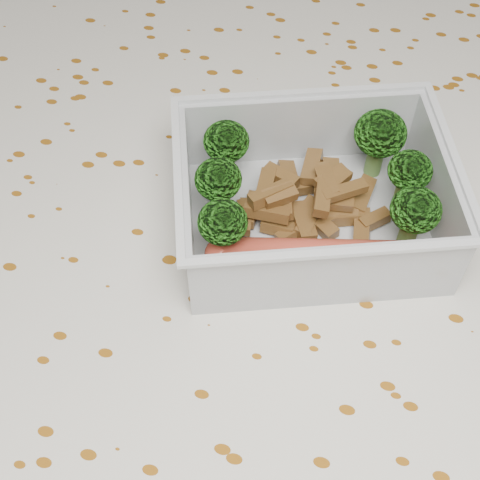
# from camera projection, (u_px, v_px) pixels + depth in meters

# --- Properties ---
(dining_table) EXTENTS (1.40, 0.90, 0.75)m
(dining_table) POSITION_uv_depth(u_px,v_px,m) (248.00, 335.00, 0.53)
(dining_table) COLOR brown
(dining_table) RESTS_ON ground
(tablecloth) EXTENTS (1.46, 0.96, 0.19)m
(tablecloth) POSITION_uv_depth(u_px,v_px,m) (249.00, 302.00, 0.49)
(tablecloth) COLOR silver
(tablecloth) RESTS_ON dining_table
(lunch_container) EXTENTS (0.22, 0.20, 0.06)m
(lunch_container) POSITION_uv_depth(u_px,v_px,m) (312.00, 206.00, 0.46)
(lunch_container) COLOR silver
(lunch_container) RESTS_ON tablecloth
(broccoli_florets) EXTENTS (0.17, 0.14, 0.06)m
(broccoli_florets) POSITION_uv_depth(u_px,v_px,m) (317.00, 175.00, 0.45)
(broccoli_florets) COLOR #608C3F
(broccoli_florets) RESTS_ON lunch_container
(meat_pile) EXTENTS (0.11, 0.08, 0.03)m
(meat_pile) POSITION_uv_depth(u_px,v_px,m) (308.00, 201.00, 0.47)
(meat_pile) COLOR brown
(meat_pile) RESTS_ON lunch_container
(sausage) EXTENTS (0.16, 0.05, 0.02)m
(sausage) POSITION_uv_depth(u_px,v_px,m) (327.00, 257.00, 0.44)
(sausage) COLOR #C74531
(sausage) RESTS_ON lunch_container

